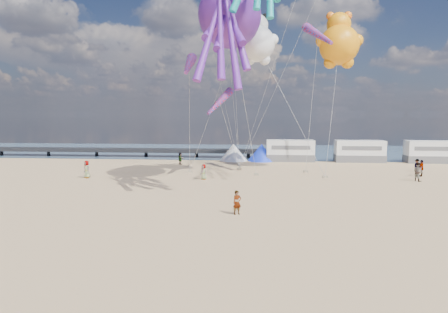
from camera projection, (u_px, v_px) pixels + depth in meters
ground at (212, 266)px, 17.26m from camera, size 120.00×120.00×0.00m
water at (251, 151)px, 71.70m from camera, size 120.00×120.00×0.00m
pier at (72, 150)px, 63.39m from camera, size 60.00×3.00×0.50m
motorhome_0 at (290, 151)px, 56.12m from camera, size 6.60×2.50×3.00m
motorhome_1 at (359, 151)px, 55.21m from camera, size 6.60×2.50×3.00m
motorhome_2 at (431, 152)px, 54.31m from camera, size 6.60×2.50×3.00m
tent_white at (233, 152)px, 56.92m from camera, size 4.00×4.00×2.40m
tent_blue at (262, 152)px, 56.54m from camera, size 4.00×4.00×2.40m
standing_person at (237, 202)px, 26.18m from camera, size 0.69×0.61×1.60m
beachgoer_0 at (204, 172)px, 40.33m from camera, size 0.68×0.62×1.56m
beachgoer_2 at (417, 165)px, 45.60m from camera, size 0.93×0.90×1.50m
beachgoer_3 at (421, 168)px, 42.36m from camera, size 1.08×1.31×1.76m
beachgoer_4 at (180, 158)px, 52.53m from camera, size 0.89×0.96×1.59m
beachgoer_6 at (87, 169)px, 41.26m from camera, size 0.79×0.77×1.82m
beachgoer_7 at (418, 172)px, 39.23m from camera, size 0.97×1.09×1.87m
sandbag_a at (190, 172)px, 45.07m from camera, size 0.50×0.35×0.22m
sandbag_b at (256, 174)px, 43.07m from camera, size 0.50×0.35×0.22m
sandbag_c at (325, 177)px, 41.36m from camera, size 0.50×0.35×0.22m
sandbag_d at (306, 171)px, 45.30m from camera, size 0.50×0.35×0.22m
sandbag_e at (239, 169)px, 47.44m from camera, size 0.50×0.35×0.22m
kite_octopus_purple at (230, 16)px, 35.75m from camera, size 6.69×11.44×12.25m
kite_panda at (257, 44)px, 40.85m from camera, size 5.35×5.16×6.29m
kite_teddy_orange at (339, 45)px, 43.78m from camera, size 6.51×6.30×7.44m
windsock_left at (189, 65)px, 39.43m from camera, size 1.55×6.16×6.10m
windsock_mid at (318, 35)px, 40.78m from camera, size 3.01×6.18×6.20m
windsock_right at (220, 102)px, 41.56m from camera, size 2.91×5.17×5.25m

